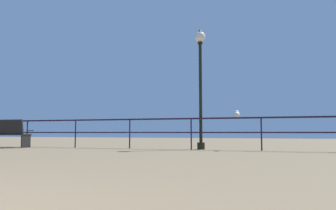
% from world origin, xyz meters
% --- Properties ---
extents(pier_railing, '(21.59, 0.05, 1.01)m').
position_xyz_m(pier_railing, '(0.00, 9.56, 0.75)').
color(pier_railing, black).
rests_on(pier_railing, ground_plane).
extents(bench_far_left, '(1.53, 0.80, 1.00)m').
position_xyz_m(bench_far_left, '(-6.60, 8.73, 0.54)').
color(bench_far_left, black).
rests_on(bench_far_left, ground_plane).
extents(lamppost_center, '(0.35, 0.35, 3.95)m').
position_xyz_m(lamppost_center, '(0.28, 9.71, 2.52)').
color(lamppost_center, black).
rests_on(lamppost_center, ground_plane).
extents(seagull_on_rail, '(0.21, 0.47, 0.22)m').
position_xyz_m(seagull_on_rail, '(1.44, 9.58, 1.11)').
color(seagull_on_rail, silver).
rests_on(seagull_on_rail, pier_railing).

